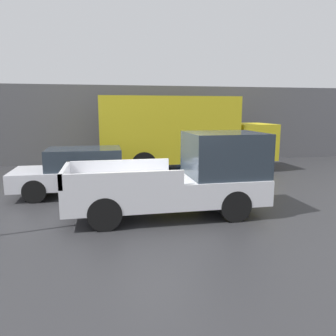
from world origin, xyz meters
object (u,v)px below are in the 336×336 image
Objects in this scene: pickup_truck at (185,177)px; delivery_truck at (180,132)px; car at (82,171)px; newspaper_box at (182,153)px.

delivery_truck reaches higher than pickup_truck.
car is 7.99m from newspaper_box.
delivery_truck reaches higher than newspaper_box.
pickup_truck reaches higher than car.
pickup_truck is at bearing -103.20° from newspaper_box.
delivery_truck is 7.93× the size of newspaper_box.
delivery_truck reaches higher than car.
car is at bearing -128.95° from newspaper_box.
delivery_truck is at bearing 39.14° from car.
car is (-2.91, 2.77, -0.24)m from pickup_truck.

